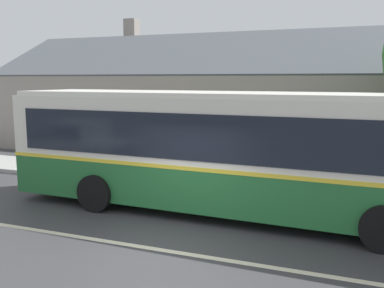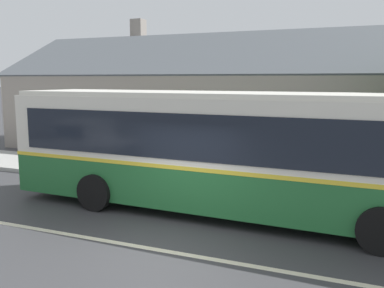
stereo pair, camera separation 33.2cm
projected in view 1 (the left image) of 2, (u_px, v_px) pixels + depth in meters
ground_plane at (160, 250)px, 8.87m from camera, size 300.00×300.00×0.00m
sidewalk_far at (237, 182)px, 14.39m from camera, size 60.00×3.00×0.15m
lane_divider_stripe at (160, 250)px, 8.87m from camera, size 60.00×0.16×0.01m
community_building at (225, 109)px, 22.13m from camera, size 22.04×9.53×6.90m
transit_bus at (230, 149)px, 11.06m from camera, size 12.22×3.02×3.18m
bench_by_building at (114, 161)px, 15.48m from camera, size 1.78×0.51×0.94m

